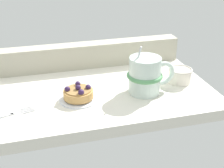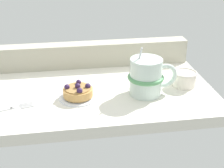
{
  "view_description": "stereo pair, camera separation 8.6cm",
  "coord_description": "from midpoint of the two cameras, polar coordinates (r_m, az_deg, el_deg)",
  "views": [
    {
      "loc": [
        -16.21,
        -79.97,
        41.0
      ],
      "look_at": [
        4.21,
        -5.24,
        3.59
      ],
      "focal_mm": 51.34,
      "sensor_mm": 36.0,
      "label": 1
    },
    {
      "loc": [
        -7.81,
        -81.77,
        41.0
      ],
      "look_at": [
        4.21,
        -5.24,
        3.59
      ],
      "focal_mm": 51.34,
      "sensor_mm": 36.0,
      "label": 2
    }
  ],
  "objects": [
    {
      "name": "ground_plane",
      "position": [
        0.92,
        -6.07,
        -1.88
      ],
      "size": [
        67.0,
        40.21,
        3.11
      ],
      "primitive_type": "cube",
      "color": "silver"
    },
    {
      "name": "window_rail_back",
      "position": [
        1.06,
        -7.82,
        4.99
      ],
      "size": [
        65.66,
        5.33,
        7.8
      ],
      "primitive_type": "cube",
      "color": "#B2AD99",
      "rests_on": "ground_plane"
    },
    {
      "name": "dessert_plate",
      "position": [
        0.86,
        -8.82,
        -2.66
      ],
      "size": [
        10.3,
        10.3,
        0.71
      ],
      "color": "silver",
      "rests_on": "ground_plane"
    },
    {
      "name": "raspberry_tart",
      "position": [
        0.86,
        -8.88,
        -1.65
      ],
      "size": [
        7.97,
        7.97,
        3.64
      ],
      "color": "tan",
      "rests_on": "dessert_plate"
    },
    {
      "name": "coffee_mug",
      "position": [
        0.87,
        3.24,
        1.51
      ],
      "size": [
        13.79,
        9.92,
        13.71
      ],
      "color": "silver",
      "rests_on": "ground_plane"
    },
    {
      "name": "dessert_fork",
      "position": [
        0.84,
        -21.88,
        -5.43
      ],
      "size": [
        16.28,
        5.93,
        0.6
      ],
      "color": "silver",
      "rests_on": "ground_plane"
    },
    {
      "name": "sugar_bowl",
      "position": [
        0.96,
        9.54,
        1.53
      ],
      "size": [
        7.06,
        7.06,
        4.36
      ],
      "color": "silver",
      "rests_on": "ground_plane"
    }
  ]
}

